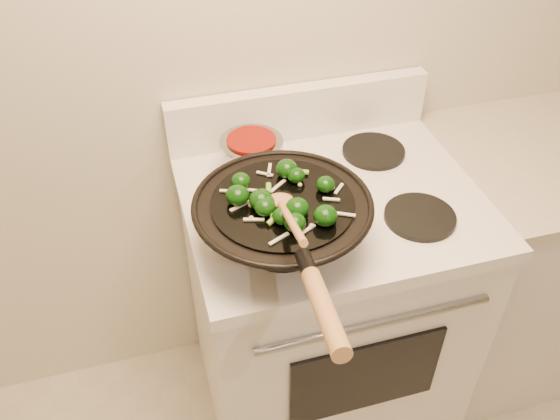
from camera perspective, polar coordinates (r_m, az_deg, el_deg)
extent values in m
cube|color=white|center=(1.91, 4.21, -9.83)|extent=(0.76, 0.64, 0.88)
cube|color=white|center=(1.58, 5.00, 0.87)|extent=(0.78, 0.66, 0.04)
cube|color=white|center=(1.76, 1.85, 9.41)|extent=(0.78, 0.05, 0.16)
cylinder|color=#92959A|center=(1.46, 9.16, -10.79)|extent=(0.60, 0.02, 0.02)
cube|color=black|center=(1.64, 8.23, -15.70)|extent=(0.42, 0.01, 0.28)
cylinder|color=black|center=(1.42, 0.24, -3.27)|extent=(0.18, 0.18, 0.01)
cylinder|color=black|center=(1.53, 13.31, -0.64)|extent=(0.18, 0.18, 0.01)
cylinder|color=black|center=(1.64, -2.67, 3.72)|extent=(0.18, 0.18, 0.01)
cylinder|color=black|center=(1.74, 8.99, 5.62)|extent=(0.18, 0.18, 0.01)
cube|color=white|center=(2.24, 22.71, -4.43)|extent=(0.76, 0.60, 0.88)
torus|color=black|center=(1.33, 0.25, 0.61)|extent=(0.41, 0.41, 0.01)
cylinder|color=black|center=(1.33, 0.25, 0.71)|extent=(0.33, 0.33, 0.01)
cylinder|color=black|center=(1.14, 2.54, -5.21)|extent=(0.04, 0.07, 0.04)
cylinder|color=#AB7843|center=(1.03, 4.35, -9.71)|extent=(0.05, 0.22, 0.07)
ellipsoid|color=black|center=(1.30, -1.50, 0.65)|extent=(0.05, 0.05, 0.04)
cylinder|color=#4A832F|center=(1.31, -0.89, 0.33)|extent=(0.02, 0.02, 0.01)
ellipsoid|color=black|center=(1.29, -1.47, 0.31)|extent=(0.05, 0.05, 0.04)
ellipsoid|color=black|center=(1.39, 0.65, 4.00)|extent=(0.05, 0.05, 0.04)
ellipsoid|color=black|center=(1.26, 4.39, -0.55)|extent=(0.05, 0.05, 0.04)
cylinder|color=#4A832F|center=(1.28, 5.03, -0.93)|extent=(0.02, 0.01, 0.01)
ellipsoid|color=black|center=(1.25, 1.45, -1.22)|extent=(0.05, 0.05, 0.04)
ellipsoid|color=black|center=(1.26, 0.23, -0.58)|extent=(0.04, 0.04, 0.04)
ellipsoid|color=black|center=(1.28, 1.67, 0.20)|extent=(0.05, 0.05, 0.04)
cylinder|color=#4A832F|center=(1.29, 2.31, -0.18)|extent=(0.02, 0.02, 0.02)
ellipsoid|color=black|center=(1.38, 1.58, 3.35)|extent=(0.04, 0.04, 0.04)
ellipsoid|color=black|center=(1.32, -1.77, 1.27)|extent=(0.04, 0.04, 0.04)
ellipsoid|color=black|center=(1.32, -4.13, 1.42)|extent=(0.05, 0.05, 0.04)
cylinder|color=#4A832F|center=(1.33, -3.43, 1.03)|extent=(0.02, 0.02, 0.02)
ellipsoid|color=black|center=(1.30, -1.87, 0.99)|extent=(0.05, 0.05, 0.05)
ellipsoid|color=black|center=(1.36, -3.80, 2.80)|extent=(0.04, 0.04, 0.04)
ellipsoid|color=black|center=(1.35, 4.41, 2.47)|extent=(0.04, 0.04, 0.04)
cylinder|color=#4A832F|center=(1.36, 4.90, 2.19)|extent=(0.02, 0.02, 0.02)
cube|color=#EAE8CB|center=(1.36, -4.97, 1.84)|extent=(0.04, 0.02, 0.00)
cube|color=#EAE8CB|center=(1.25, 2.61, -1.93)|extent=(0.04, 0.03, 0.00)
cube|color=#EAE8CB|center=(1.37, -0.23, 2.31)|extent=(0.05, 0.04, 0.00)
cube|color=#EAE8CB|center=(1.28, -2.53, -0.92)|extent=(0.05, 0.02, 0.00)
cube|color=#EAE8CB|center=(1.37, 5.69, 2.06)|extent=(0.03, 0.03, 0.00)
cube|color=#EAE8CB|center=(1.32, -3.86, 0.40)|extent=(0.05, 0.03, 0.00)
cube|color=#EAE8CB|center=(1.42, -1.03, 3.88)|extent=(0.02, 0.05, 0.00)
cube|color=#EAE8CB|center=(1.30, 6.05, -0.38)|extent=(0.05, 0.03, 0.00)
cube|color=#EAE8CB|center=(1.23, -0.10, -2.78)|extent=(0.05, 0.03, 0.00)
cube|color=#EAE8CB|center=(1.34, 4.96, 1.04)|extent=(0.04, 0.02, 0.00)
cube|color=#EAE8CB|center=(1.36, -2.99, 1.95)|extent=(0.05, 0.03, 0.00)
cube|color=#EAE8CB|center=(1.41, -1.48, 3.51)|extent=(0.04, 0.03, 0.00)
cylinder|color=#6FAC37|center=(1.27, -0.75, -1.02)|extent=(0.03, 0.03, 0.02)
cylinder|color=#6FAC37|center=(1.30, 0.55, 0.06)|extent=(0.02, 0.03, 0.01)
cylinder|color=#6FAC37|center=(1.40, 2.17, 3.68)|extent=(0.02, 0.03, 0.01)
cylinder|color=#6FAC37|center=(1.35, -1.11, 2.09)|extent=(0.03, 0.02, 0.02)
cylinder|color=#6FAC37|center=(1.37, -3.75, 2.51)|extent=(0.03, 0.03, 0.02)
cylinder|color=#6FAC37|center=(1.28, -0.67, -0.39)|extent=(0.03, 0.02, 0.02)
sphere|color=beige|center=(1.31, -2.85, 0.47)|extent=(0.01, 0.01, 0.01)
sphere|color=beige|center=(1.37, 1.93, 2.44)|extent=(0.01, 0.01, 0.01)
sphere|color=beige|center=(1.28, -2.78, -0.78)|extent=(0.01, 0.01, 0.01)
sphere|color=beige|center=(1.26, 3.03, -1.54)|extent=(0.01, 0.01, 0.01)
ellipsoid|color=#AB7843|center=(1.32, -0.06, 0.96)|extent=(0.07, 0.06, 0.02)
cylinder|color=#AB7843|center=(1.18, 1.05, -1.09)|extent=(0.04, 0.25, 0.12)
cylinder|color=#92959A|center=(1.61, -2.73, 5.27)|extent=(0.17, 0.17, 0.09)
cylinder|color=#730D05|center=(1.58, -2.78, 6.76)|extent=(0.13, 0.13, 0.01)
cylinder|color=black|center=(1.47, -1.57, 3.67)|extent=(0.02, 0.10, 0.02)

